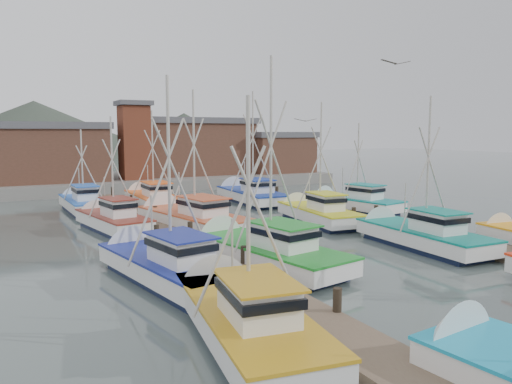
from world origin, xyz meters
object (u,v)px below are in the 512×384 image
boat_4 (261,250)px  boat_12 (151,199)px  boat_8 (188,218)px  lookout_tower (134,140)px

boat_4 → boat_12: bearing=77.5°
boat_8 → boat_12: 10.58m
lookout_tower → boat_8: lookout_tower is taller
boat_8 → boat_4: bearing=-102.3°
boat_12 → boat_4: bearing=-91.1°
lookout_tower → boat_4: (-2.71, -34.23, -4.86)m
boat_8 → boat_12: size_ratio=1.14×
boat_12 → boat_8: bearing=-92.1°
lookout_tower → boat_8: size_ratio=0.79×
lookout_tower → boat_4: bearing=-94.5°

